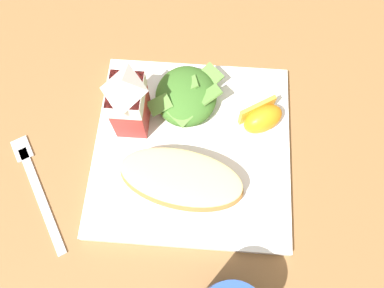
{
  "coord_description": "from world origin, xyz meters",
  "views": [
    {
      "loc": [
        -0.19,
        -0.01,
        0.5
      ],
      "look_at": [
        0.0,
        0.0,
        0.03
      ],
      "focal_mm": 34.07,
      "sensor_mm": 36.0,
      "label": 1
    }
  ],
  "objects_px": {
    "green_salad_pile": "(186,96)",
    "orange_wedge_front": "(262,118)",
    "cheesy_pizza_bread": "(181,179)",
    "milk_carton": "(128,101)",
    "metal_fork": "(35,183)",
    "white_plate": "(192,149)"
  },
  "relations": [
    {
      "from": "white_plate",
      "to": "orange_wedge_front",
      "type": "xyz_separation_m",
      "value": [
        0.04,
        -0.1,
        0.03
      ]
    },
    {
      "from": "white_plate",
      "to": "orange_wedge_front",
      "type": "height_order",
      "value": "orange_wedge_front"
    },
    {
      "from": "milk_carton",
      "to": "orange_wedge_front",
      "type": "xyz_separation_m",
      "value": [
        0.01,
        -0.18,
        -0.04
      ]
    },
    {
      "from": "white_plate",
      "to": "milk_carton",
      "type": "bearing_deg",
      "value": 68.0
    },
    {
      "from": "orange_wedge_front",
      "to": "metal_fork",
      "type": "bearing_deg",
      "value": 109.3
    },
    {
      "from": "cheesy_pizza_bread",
      "to": "milk_carton",
      "type": "xyz_separation_m",
      "value": [
        0.09,
        0.08,
        0.04
      ]
    },
    {
      "from": "cheesy_pizza_bread",
      "to": "green_salad_pile",
      "type": "bearing_deg",
      "value": 1.5
    },
    {
      "from": "cheesy_pizza_bread",
      "to": "orange_wedge_front",
      "type": "height_order",
      "value": "orange_wedge_front"
    },
    {
      "from": "green_salad_pile",
      "to": "metal_fork",
      "type": "bearing_deg",
      "value": 123.95
    },
    {
      "from": "white_plate",
      "to": "metal_fork",
      "type": "distance_m",
      "value": 0.23
    },
    {
      "from": "white_plate",
      "to": "metal_fork",
      "type": "xyz_separation_m",
      "value": [
        -0.07,
        0.22,
        -0.01
      ]
    },
    {
      "from": "milk_carton",
      "to": "metal_fork",
      "type": "xyz_separation_m",
      "value": [
        -0.1,
        0.13,
        -0.07
      ]
    },
    {
      "from": "green_salad_pile",
      "to": "cheesy_pizza_bread",
      "type": "bearing_deg",
      "value": -178.5
    },
    {
      "from": "milk_carton",
      "to": "metal_fork",
      "type": "height_order",
      "value": "milk_carton"
    },
    {
      "from": "green_salad_pile",
      "to": "white_plate",
      "type": "bearing_deg",
      "value": -169.11
    },
    {
      "from": "green_salad_pile",
      "to": "metal_fork",
      "type": "relative_size",
      "value": 0.65
    },
    {
      "from": "green_salad_pile",
      "to": "milk_carton",
      "type": "relative_size",
      "value": 0.99
    },
    {
      "from": "white_plate",
      "to": "cheesy_pizza_bread",
      "type": "xyz_separation_m",
      "value": [
        -0.06,
        0.01,
        0.03
      ]
    },
    {
      "from": "cheesy_pizza_bread",
      "to": "milk_carton",
      "type": "relative_size",
      "value": 1.64
    },
    {
      "from": "milk_carton",
      "to": "metal_fork",
      "type": "bearing_deg",
      "value": 128.09
    },
    {
      "from": "white_plate",
      "to": "milk_carton",
      "type": "distance_m",
      "value": 0.12
    },
    {
      "from": "green_salad_pile",
      "to": "orange_wedge_front",
      "type": "relative_size",
      "value": 1.56
    }
  ]
}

